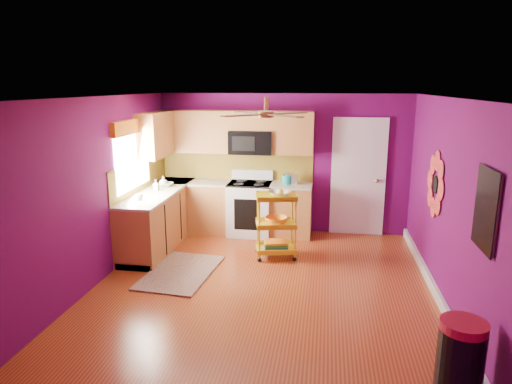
# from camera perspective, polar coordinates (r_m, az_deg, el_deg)

# --- Properties ---
(ground) EXTENTS (5.00, 5.00, 0.00)m
(ground) POSITION_cam_1_polar(r_m,az_deg,el_deg) (6.29, 0.94, -11.65)
(ground) COLOR maroon
(ground) RESTS_ON ground
(room_envelope) EXTENTS (4.54, 5.04, 2.52)m
(room_envelope) POSITION_cam_1_polar(r_m,az_deg,el_deg) (5.79, 1.26, 3.15)
(room_envelope) COLOR #5C0A54
(room_envelope) RESTS_ON ground
(lower_cabinets) EXTENTS (2.81, 2.31, 0.94)m
(lower_cabinets) POSITION_cam_1_polar(r_m,az_deg,el_deg) (8.07, -6.77, -2.74)
(lower_cabinets) COLOR #9B5D2A
(lower_cabinets) RESTS_ON ground
(electric_range) EXTENTS (0.76, 0.66, 1.13)m
(electric_range) POSITION_cam_1_polar(r_m,az_deg,el_deg) (8.22, -0.76, -1.99)
(electric_range) COLOR white
(electric_range) RESTS_ON ground
(upper_cabinetry) EXTENTS (2.80, 2.30, 1.26)m
(upper_cabinetry) POSITION_cam_1_polar(r_m,az_deg,el_deg) (8.12, -5.65, 7.21)
(upper_cabinetry) COLOR #9B5D2A
(upper_cabinetry) RESTS_ON ground
(left_window) EXTENTS (0.08, 1.35, 1.08)m
(left_window) POSITION_cam_1_polar(r_m,az_deg,el_deg) (7.39, -15.21, 5.73)
(left_window) COLOR white
(left_window) RESTS_ON ground
(panel_door) EXTENTS (0.95, 0.11, 2.15)m
(panel_door) POSITION_cam_1_polar(r_m,az_deg,el_deg) (8.29, 12.65, 1.67)
(panel_door) COLOR white
(panel_door) RESTS_ON ground
(right_wall_art) EXTENTS (0.04, 2.74, 1.04)m
(right_wall_art) POSITION_cam_1_polar(r_m,az_deg,el_deg) (5.63, 23.55, -0.21)
(right_wall_art) COLOR black
(right_wall_art) RESTS_ON ground
(ceiling_fan) EXTENTS (1.01, 1.01, 0.26)m
(ceiling_fan) POSITION_cam_1_polar(r_m,az_deg,el_deg) (5.91, 1.29, 9.79)
(ceiling_fan) COLOR #BF8C3F
(ceiling_fan) RESTS_ON ground
(shag_rug) EXTENTS (1.00, 1.50, 0.02)m
(shag_rug) POSITION_cam_1_polar(r_m,az_deg,el_deg) (6.77, -9.36, -9.85)
(shag_rug) COLOR black
(shag_rug) RESTS_ON ground
(rolling_cart) EXTENTS (0.69, 0.56, 1.10)m
(rolling_cart) POSITION_cam_1_polar(r_m,az_deg,el_deg) (7.08, 2.60, -3.84)
(rolling_cart) COLOR yellow
(rolling_cart) RESTS_ON ground
(trash_can) EXTENTS (0.50, 0.50, 0.74)m
(trash_can) POSITION_cam_1_polar(r_m,az_deg,el_deg) (4.46, 24.14, -18.79)
(trash_can) COLOR black
(trash_can) RESTS_ON ground
(teal_kettle) EXTENTS (0.18, 0.18, 0.21)m
(teal_kettle) POSITION_cam_1_polar(r_m,az_deg,el_deg) (8.03, 3.94, 1.57)
(teal_kettle) COLOR #128A85
(teal_kettle) RESTS_ON lower_cabinets
(toaster) EXTENTS (0.22, 0.15, 0.18)m
(toaster) POSITION_cam_1_polar(r_m,az_deg,el_deg) (8.04, 4.40, 1.63)
(toaster) COLOR beige
(toaster) RESTS_ON lower_cabinets
(soap_bottle_a) EXTENTS (0.08, 0.08, 0.18)m
(soap_bottle_a) POSITION_cam_1_polar(r_m,az_deg,el_deg) (7.72, -12.39, 0.86)
(soap_bottle_a) COLOR #EA3F72
(soap_bottle_a) RESTS_ON lower_cabinets
(soap_bottle_b) EXTENTS (0.14, 0.14, 0.18)m
(soap_bottle_b) POSITION_cam_1_polar(r_m,az_deg,el_deg) (7.97, -11.50, 1.31)
(soap_bottle_b) COLOR white
(soap_bottle_b) RESTS_ON lower_cabinets
(counter_dish) EXTENTS (0.24, 0.24, 0.06)m
(counter_dish) POSITION_cam_1_polar(r_m,az_deg,el_deg) (8.01, -11.18, 0.92)
(counter_dish) COLOR white
(counter_dish) RESTS_ON lower_cabinets
(counter_cup) EXTENTS (0.12, 0.12, 0.10)m
(counter_cup) POSITION_cam_1_polar(r_m,az_deg,el_deg) (7.14, -14.43, -0.60)
(counter_cup) COLOR white
(counter_cup) RESTS_ON lower_cabinets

